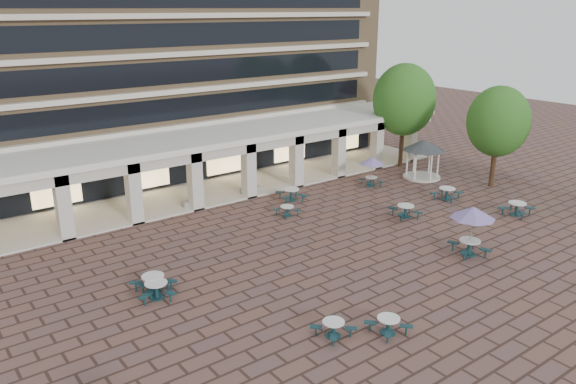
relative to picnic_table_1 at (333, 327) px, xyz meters
name	(u,v)px	position (x,y,z in m)	size (l,w,h in m)	color
ground	(345,265)	(4.88, 4.64, -0.41)	(120.00, 120.00, 0.00)	brown
apartment_building	(134,11)	(4.88, 30.11, 12.19)	(40.00, 15.50, 25.20)	#9A7C57
retail_arcade	(205,154)	(4.88, 19.44, 2.59)	(42.00, 6.60, 4.40)	white
picnic_table_1	(333,327)	(0.00, 0.00, 0.00)	(1.62, 1.62, 0.69)	#153741
picnic_table_3	(517,208)	(18.88, 3.55, 0.10)	(2.11, 2.11, 0.85)	#153741
picnic_table_5	(388,324)	(1.97, -1.18, 0.01)	(1.66, 1.66, 0.72)	#153741
picnic_table_6	(473,215)	(11.22, 1.60, 1.92)	(2.38, 2.38, 2.75)	#153741
picnic_table_7	(447,193)	(17.81, 8.27, 0.09)	(2.18, 2.18, 0.84)	#153741
picnic_table_8	(156,289)	(-4.45, 7.34, 0.06)	(2.13, 2.13, 0.79)	#153741
picnic_table_9	(287,210)	(6.87, 12.36, -0.02)	(1.53, 1.53, 0.66)	#153741
picnic_table_10	(406,210)	(12.81, 7.61, 0.07)	(2.19, 2.19, 0.81)	#153741
picnic_table_11	(372,162)	(15.82, 13.73, 1.46)	(1.91, 1.91, 2.21)	#153741
picnic_table_12	(153,282)	(-4.28, 8.05, 0.07)	(2.05, 2.05, 0.80)	#153741
picnic_table_13	(291,193)	(8.93, 14.64, 0.09)	(2.21, 2.21, 0.84)	#153741
gazebo	(424,149)	(20.55, 12.85, 1.89)	(3.29, 3.29, 3.06)	beige
tree_east_a	(498,122)	(23.08, 8.28, 4.50)	(4.52, 4.52, 7.53)	#42281A
tree_east_c	(404,100)	(21.84, 16.30, 5.21)	(5.16, 5.16, 8.60)	#42281A
planter_left	(193,200)	(2.77, 17.54, 0.09)	(1.50, 0.80, 1.25)	gray
planter_right	(251,188)	(7.44, 17.54, 0.04)	(1.50, 0.71, 1.19)	gray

